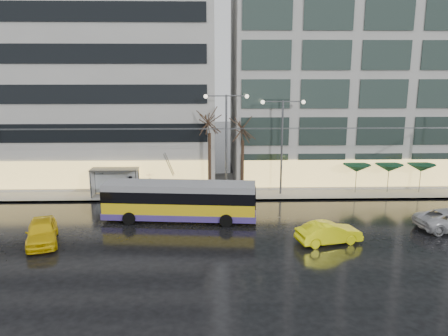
{
  "coord_description": "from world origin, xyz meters",
  "views": [
    {
      "loc": [
        0.74,
        -27.69,
        11.22
      ],
      "look_at": [
        1.64,
        5.0,
        3.89
      ],
      "focal_mm": 35.0,
      "sensor_mm": 36.0,
      "label": 1
    }
  ],
  "objects_px": {
    "trolleybus": "(180,202)",
    "street_lamp_near": "(226,131)",
    "taxi_a": "(42,232)",
    "bus_shelter": "(111,176)"
  },
  "relations": [
    {
      "from": "trolleybus",
      "to": "street_lamp_near",
      "type": "distance_m",
      "value": 8.91
    },
    {
      "from": "taxi_a",
      "to": "street_lamp_near",
      "type": "bearing_deg",
      "value": 22.99
    },
    {
      "from": "taxi_a",
      "to": "trolleybus",
      "type": "bearing_deg",
      "value": 7.74
    },
    {
      "from": "bus_shelter",
      "to": "taxi_a",
      "type": "relative_size",
      "value": 0.89
    },
    {
      "from": "street_lamp_near",
      "to": "taxi_a",
      "type": "height_order",
      "value": "street_lamp_near"
    },
    {
      "from": "trolleybus",
      "to": "taxi_a",
      "type": "bearing_deg",
      "value": -154.21
    },
    {
      "from": "trolleybus",
      "to": "taxi_a",
      "type": "height_order",
      "value": "trolleybus"
    },
    {
      "from": "street_lamp_near",
      "to": "taxi_a",
      "type": "xyz_separation_m",
      "value": [
        -12.57,
        -10.94,
        -5.18
      ]
    },
    {
      "from": "bus_shelter",
      "to": "street_lamp_near",
      "type": "height_order",
      "value": "street_lamp_near"
    },
    {
      "from": "trolleybus",
      "to": "bus_shelter",
      "type": "distance_m",
      "value": 9.35
    }
  ]
}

